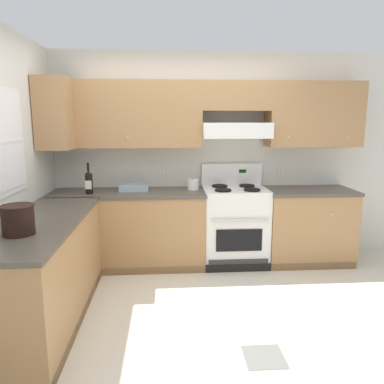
{
  "coord_description": "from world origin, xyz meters",
  "views": [
    {
      "loc": [
        -0.19,
        -3.07,
        1.72
      ],
      "look_at": [
        0.07,
        0.7,
        1.0
      ],
      "focal_mm": 34.73,
      "sensor_mm": 36.0,
      "label": 1
    }
  ],
  "objects_px": {
    "bucket": "(18,219)",
    "paper_towel_roll": "(193,184)",
    "wine_bottle": "(89,182)",
    "bowl": "(134,188)",
    "stove": "(235,225)"
  },
  "relations": [
    {
      "from": "stove",
      "to": "paper_towel_roll",
      "type": "relative_size",
      "value": 9.05
    },
    {
      "from": "wine_bottle",
      "to": "bucket",
      "type": "relative_size",
      "value": 1.46
    },
    {
      "from": "bowl",
      "to": "stove",
      "type": "bearing_deg",
      "value": -2.46
    },
    {
      "from": "stove",
      "to": "paper_towel_roll",
      "type": "xyz_separation_m",
      "value": [
        -0.5,
        0.07,
        0.5
      ]
    },
    {
      "from": "bowl",
      "to": "paper_towel_roll",
      "type": "relative_size",
      "value": 2.57
    },
    {
      "from": "bowl",
      "to": "bucket",
      "type": "xyz_separation_m",
      "value": [
        -0.69,
        -1.69,
        0.09
      ]
    },
    {
      "from": "wine_bottle",
      "to": "bowl",
      "type": "xyz_separation_m",
      "value": [
        0.5,
        0.15,
        -0.11
      ]
    },
    {
      "from": "stove",
      "to": "bowl",
      "type": "bearing_deg",
      "value": 177.54
    },
    {
      "from": "wine_bottle",
      "to": "bowl",
      "type": "bearing_deg",
      "value": 16.43
    },
    {
      "from": "bucket",
      "to": "paper_towel_roll",
      "type": "relative_size",
      "value": 1.81
    },
    {
      "from": "bowl",
      "to": "wine_bottle",
      "type": "bearing_deg",
      "value": -163.57
    },
    {
      "from": "stove",
      "to": "wine_bottle",
      "type": "bearing_deg",
      "value": -176.83
    },
    {
      "from": "stove",
      "to": "bowl",
      "type": "distance_m",
      "value": 1.29
    },
    {
      "from": "wine_bottle",
      "to": "paper_towel_roll",
      "type": "xyz_separation_m",
      "value": [
        1.2,
        0.17,
        -0.07
      ]
    },
    {
      "from": "wine_bottle",
      "to": "bucket",
      "type": "height_order",
      "value": "wine_bottle"
    }
  ]
}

